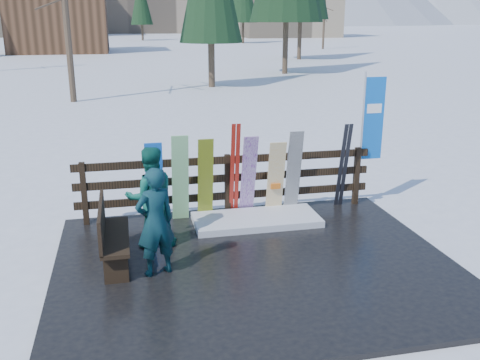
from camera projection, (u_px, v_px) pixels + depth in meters
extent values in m
plane|color=white|center=(255.00, 267.00, 8.17)|extent=(700.00, 700.00, 0.00)
cube|color=black|center=(255.00, 265.00, 8.15)|extent=(6.00, 5.00, 0.08)
cube|color=black|center=(84.00, 194.00, 9.50)|extent=(0.10, 0.10, 1.15)
cube|color=black|center=(158.00, 189.00, 9.76)|extent=(0.10, 0.10, 1.15)
cube|color=black|center=(228.00, 184.00, 10.03)|extent=(0.10, 0.10, 1.15)
cube|color=black|center=(294.00, 180.00, 10.30)|extent=(0.10, 0.10, 1.15)
cube|color=black|center=(356.00, 176.00, 10.56)|extent=(0.10, 0.10, 1.15)
cube|color=black|center=(228.00, 196.00, 10.10)|extent=(5.60, 0.05, 0.14)
cube|color=black|center=(227.00, 178.00, 9.99)|extent=(5.60, 0.05, 0.14)
cube|color=black|center=(227.00, 160.00, 9.89)|extent=(5.60, 0.05, 0.14)
cube|color=white|center=(256.00, 220.00, 9.70)|extent=(2.26, 1.00, 0.12)
cube|color=black|center=(115.00, 237.00, 7.96)|extent=(0.40, 1.50, 0.06)
cube|color=black|center=(116.00, 268.00, 7.46)|extent=(0.34, 0.06, 0.45)
cube|color=black|center=(116.00, 235.00, 8.58)|extent=(0.34, 0.06, 0.45)
cube|color=black|center=(101.00, 221.00, 7.84)|extent=(0.05, 1.50, 0.50)
cube|color=blue|center=(154.00, 183.00, 9.49)|extent=(0.31, 0.25, 1.52)
cube|color=white|center=(180.00, 178.00, 9.57)|extent=(0.30, 0.33, 1.63)
cube|color=#CFE61B|center=(205.00, 179.00, 9.67)|extent=(0.28, 0.31, 1.54)
cube|color=silver|center=(249.00, 176.00, 9.84)|extent=(0.27, 0.45, 1.57)
cube|color=black|center=(293.00, 172.00, 10.01)|extent=(0.27, 0.30, 1.61)
cube|color=white|center=(276.00, 178.00, 9.96)|extent=(0.32, 0.30, 1.42)
cube|color=#A91F14|center=(232.00, 170.00, 9.81)|extent=(0.07, 0.31, 1.78)
cube|color=#A91F14|center=(237.00, 170.00, 9.83)|extent=(0.08, 0.31, 1.78)
cube|color=black|center=(341.00, 166.00, 10.26)|extent=(0.08, 0.34, 1.69)
cube|color=black|center=(345.00, 166.00, 10.28)|extent=(0.08, 0.34, 1.69)
cylinder|color=silver|center=(361.00, 139.00, 10.41)|extent=(0.04, 0.04, 2.60)
cube|color=blue|center=(373.00, 119.00, 10.34)|extent=(0.42, 0.02, 1.60)
imported|color=#0F453C|center=(155.00, 222.00, 7.57)|extent=(0.68, 0.57, 1.60)
imported|color=#125B4C|center=(151.00, 197.00, 8.52)|extent=(0.86, 0.70, 1.65)
cube|color=brown|center=(58.00, 14.00, 56.74)|extent=(10.00, 8.00, 8.00)
cylinder|color=#382B1E|center=(324.00, 10.00, 62.77)|extent=(0.28, 0.28, 8.83)
cone|color=black|center=(243.00, 1.00, 77.00)|extent=(4.22, 4.22, 11.71)
cone|color=black|center=(141.00, 9.00, 86.52)|extent=(3.60, 3.60, 9.99)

